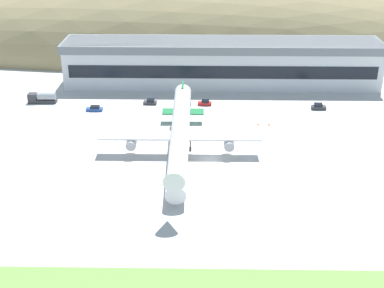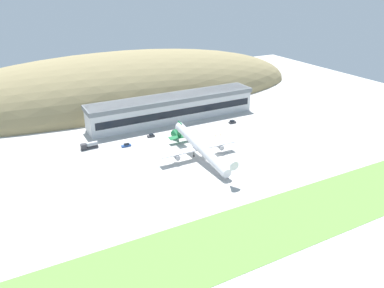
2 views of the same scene
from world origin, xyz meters
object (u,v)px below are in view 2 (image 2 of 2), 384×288
(service_car_0, at_px, (179,131))
(traffic_cone_0, at_px, (220,135))
(terminal_building, at_px, (173,106))
(fuel_truck, at_px, (89,145))
(service_car_1, at_px, (126,145))
(traffic_cone_1, at_px, (216,136))
(service_car_3, at_px, (151,136))
(cargo_airplane, at_px, (200,147))
(service_car_2, at_px, (232,122))

(service_car_0, relative_size, traffic_cone_0, 6.62)
(terminal_building, distance_m, fuel_truck, 54.02)
(terminal_building, distance_m, service_car_1, 42.41)
(service_car_1, distance_m, traffic_cone_1, 44.60)
(service_car_3, bearing_deg, service_car_1, -160.22)
(service_car_1, xyz_separation_m, traffic_cone_0, (46.47, -9.17, -0.31))
(service_car_0, xyz_separation_m, service_car_3, (-15.36, 0.45, -0.04))
(service_car_0, xyz_separation_m, traffic_cone_1, (13.58, -13.93, -0.37))
(cargo_airplane, distance_m, service_car_1, 36.76)
(cargo_airplane, bearing_deg, traffic_cone_0, 39.07)
(service_car_0, bearing_deg, terminal_building, 73.87)
(service_car_1, relative_size, service_car_2, 1.13)
(terminal_building, bearing_deg, service_car_3, -139.87)
(traffic_cone_0, relative_size, traffic_cone_1, 1.00)
(service_car_0, distance_m, fuel_truck, 45.91)
(terminal_building, xyz_separation_m, service_car_1, (-35.20, -22.55, -7.16))
(fuel_truck, bearing_deg, service_car_3, -1.16)
(service_car_1, distance_m, fuel_truck, 16.90)
(service_car_1, height_order, fuel_truck, fuel_truck)
(terminal_building, bearing_deg, traffic_cone_0, -70.43)
(service_car_1, distance_m, service_car_2, 61.26)
(cargo_airplane, height_order, traffic_cone_1, cargo_airplane)
(cargo_airplane, bearing_deg, service_car_2, 38.53)
(cargo_airplane, relative_size, traffic_cone_1, 90.85)
(traffic_cone_0, height_order, traffic_cone_1, same)
(service_car_0, relative_size, traffic_cone_1, 6.62)
(terminal_building, bearing_deg, service_car_0, -106.13)
(service_car_2, relative_size, service_car_3, 1.04)
(service_car_3, distance_m, fuel_truck, 30.55)
(service_car_0, relative_size, service_car_3, 1.02)
(terminal_building, distance_m, service_car_0, 19.76)
(service_car_2, bearing_deg, fuel_truck, 177.27)
(cargo_airplane, bearing_deg, terminal_building, 77.72)
(service_car_1, height_order, service_car_3, service_car_3)
(service_car_3, height_order, traffic_cone_0, service_car_3)
(service_car_2, bearing_deg, traffic_cone_1, -147.18)
(traffic_cone_1, bearing_deg, cargo_airplane, -136.95)
(service_car_0, height_order, service_car_2, service_car_2)
(cargo_airplane, relative_size, fuel_truck, 6.63)
(service_car_0, xyz_separation_m, service_car_1, (-30.07, -4.84, -0.06))
(service_car_0, bearing_deg, service_car_3, 178.32)
(service_car_1, xyz_separation_m, traffic_cone_1, (43.66, -9.09, -0.31))
(cargo_airplane, distance_m, traffic_cone_0, 28.88)
(cargo_airplane, xyz_separation_m, traffic_cone_0, (22.08, 17.92, -5.01))
(service_car_0, height_order, traffic_cone_0, service_car_0)
(traffic_cone_1, bearing_deg, service_car_2, 32.82)
(service_car_2, height_order, traffic_cone_0, service_car_2)
(service_car_3, xyz_separation_m, traffic_cone_1, (28.94, -14.38, -0.33))
(terminal_building, bearing_deg, cargo_airplane, -102.28)
(terminal_building, relative_size, service_car_1, 21.55)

